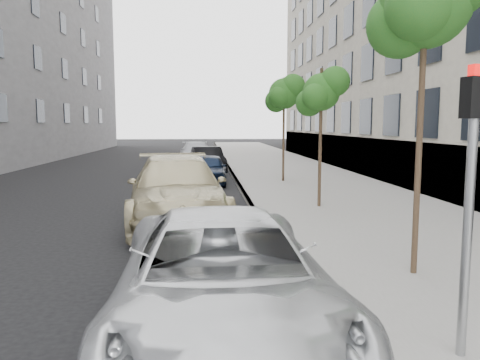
{
  "coord_description": "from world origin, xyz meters",
  "views": [
    {
      "loc": [
        -0.32,
        -5.89,
        2.62
      ],
      "look_at": [
        0.42,
        3.53,
        1.5
      ],
      "focal_mm": 35.0,
      "sensor_mm": 36.0,
      "label": 1
    }
  ],
  "objects": [
    {
      "name": "tree_near",
      "position": [
        3.23,
        1.5,
        4.53
      ],
      "size": [
        1.77,
        1.57,
        5.27
      ],
      "color": "#38281C",
      "rests_on": "sidewalk"
    },
    {
      "name": "sidewalk",
      "position": [
        4.3,
        24.0,
        0.07
      ],
      "size": [
        6.4,
        72.0,
        0.14
      ],
      "primitive_type": "cube",
      "color": "gray",
      "rests_on": "ground"
    },
    {
      "name": "tree_mid",
      "position": [
        3.23,
        8.0,
        3.57
      ],
      "size": [
        1.51,
        1.31,
        4.19
      ],
      "color": "#38281C",
      "rests_on": "sidewalk"
    },
    {
      "name": "suv",
      "position": [
        -1.03,
        6.51,
        0.89
      ],
      "size": [
        3.07,
        6.31,
        1.77
      ],
      "primitive_type": "imported",
      "rotation": [
        0.0,
        0.0,
        0.1
      ],
      "color": "tan",
      "rests_on": "ground"
    },
    {
      "name": "sedan_rear",
      "position": [
        -0.79,
        25.31,
        0.74
      ],
      "size": [
        2.41,
        5.21,
        1.47
      ],
      "primitive_type": "imported",
      "rotation": [
        0.0,
        0.0,
        0.07
      ],
      "color": "#9D9FA5",
      "rests_on": "ground"
    },
    {
      "name": "tree_far",
      "position": [
        3.23,
        14.5,
        3.95
      ],
      "size": [
        1.68,
        1.48,
        4.65
      ],
      "color": "#38281C",
      "rests_on": "sidewalk"
    },
    {
      "name": "ground",
      "position": [
        0.0,
        0.0,
        0.0
      ],
      "size": [
        160.0,
        160.0,
        0.0
      ],
      "primitive_type": "plane",
      "color": "black",
      "rests_on": "ground"
    },
    {
      "name": "sedan_blue",
      "position": [
        -0.1,
        14.74,
        0.66
      ],
      "size": [
        1.72,
        3.94,
        1.32
      ],
      "primitive_type": "imported",
      "rotation": [
        0.0,
        0.0,
        -0.04
      ],
      "color": "black",
      "rests_on": "ground"
    },
    {
      "name": "minivan",
      "position": [
        -0.1,
        -0.45,
        0.77
      ],
      "size": [
        2.71,
        5.59,
        1.53
      ],
      "primitive_type": "imported",
      "rotation": [
        0.0,
        0.0,
        0.03
      ],
      "color": "silver",
      "rests_on": "ground"
    },
    {
      "name": "curb",
      "position": [
        1.18,
        24.0,
        0.07
      ],
      "size": [
        0.15,
        72.0,
        0.14
      ],
      "primitive_type": "cube",
      "color": "#9E9B93",
      "rests_on": "ground"
    },
    {
      "name": "sedan_black",
      "position": [
        -0.1,
        19.5,
        0.71
      ],
      "size": [
        2.02,
        4.44,
        1.41
      ],
      "primitive_type": "imported",
      "rotation": [
        0.0,
        0.0,
        0.13
      ],
      "color": "black",
      "rests_on": "ground"
    },
    {
      "name": "signal_pole",
      "position": [
        2.45,
        -1.28,
        2.07
      ],
      "size": [
        0.27,
        0.22,
        3.08
      ],
      "rotation": [
        0.0,
        0.0,
        0.16
      ],
      "color": "#939699",
      "rests_on": "sidewalk"
    }
  ]
}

